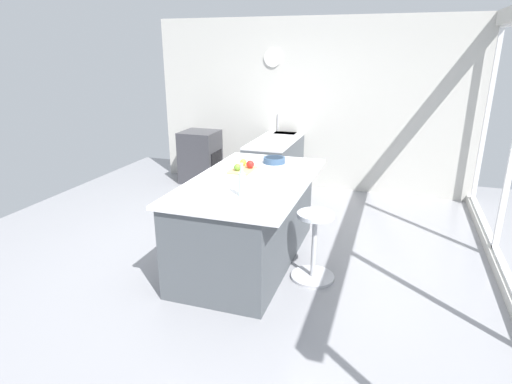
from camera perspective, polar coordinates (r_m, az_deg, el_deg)
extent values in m
plane|color=gray|center=(4.83, -0.56, -8.70)|extent=(7.32, 7.32, 0.00)
cube|color=beige|center=(4.74, 30.89, -11.44)|extent=(5.63, 0.12, 0.11)
cube|color=silver|center=(4.72, 31.00, -10.87)|extent=(5.18, 0.06, 0.06)
cube|color=silver|center=(6.81, 28.47, 8.72)|extent=(0.05, 0.06, 2.40)
cube|color=beige|center=(7.07, 7.02, 11.41)|extent=(0.12, 5.13, 2.70)
cylinder|color=white|center=(7.09, 2.26, 17.50)|extent=(0.03, 0.28, 0.28)
cube|color=#4C5156|center=(6.98, 3.44, 3.84)|extent=(2.22, 0.60, 0.88)
cube|color=silver|center=(6.88, 3.51, 7.52)|extent=(2.22, 0.60, 0.03)
cube|color=#38383D|center=(7.15, 4.09, 7.57)|extent=(0.44, 0.36, 0.12)
cylinder|color=#B7B7BC|center=(7.16, 2.95, 9.22)|extent=(0.02, 0.02, 0.28)
cube|color=#38383D|center=(7.48, -7.43, 4.72)|extent=(0.60, 0.60, 0.88)
cube|color=black|center=(7.37, -5.28, 4.23)|extent=(0.44, 0.01, 0.32)
cube|color=#4C5156|center=(4.62, -1.18, -3.95)|extent=(2.06, 0.98, 0.89)
cube|color=silver|center=(4.44, -0.61, 1.53)|extent=(2.12, 1.18, 0.04)
cylinder|color=#B7B7BC|center=(4.46, 7.57, -11.14)|extent=(0.44, 0.44, 0.03)
cylinder|color=#B7B7BC|center=(4.31, 7.76, -7.33)|extent=(0.05, 0.05, 0.65)
cylinder|color=silver|center=(4.17, 7.96, -3.07)|extent=(0.36, 0.36, 0.04)
cube|color=tan|center=(4.74, -1.83, 2.98)|extent=(0.36, 0.24, 0.02)
sphere|color=red|center=(4.75, -0.79, 3.72)|extent=(0.09, 0.09, 0.09)
sphere|color=#609E2D|center=(4.66, -2.50, 3.34)|extent=(0.08, 0.08, 0.08)
sphere|color=gold|center=(4.86, -1.73, 4.00)|extent=(0.08, 0.08, 0.08)
cylinder|color=silver|center=(3.89, -1.91, 1.00)|extent=(0.06, 0.06, 0.22)
cylinder|color=silver|center=(3.84, -1.94, 3.13)|extent=(0.03, 0.03, 0.08)
cylinder|color=#B7B7BC|center=(3.83, -1.95, 3.78)|extent=(0.03, 0.03, 0.02)
cylinder|color=#334C6B|center=(5.06, 2.45, 4.28)|extent=(0.26, 0.26, 0.07)
cylinder|color=#192635|center=(5.05, 2.45, 4.44)|extent=(0.21, 0.21, 0.05)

